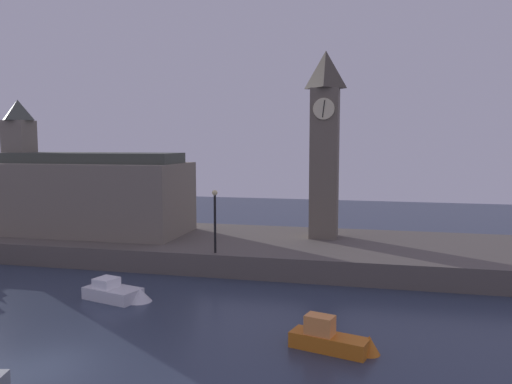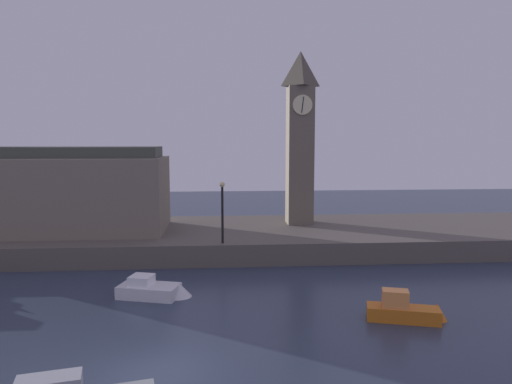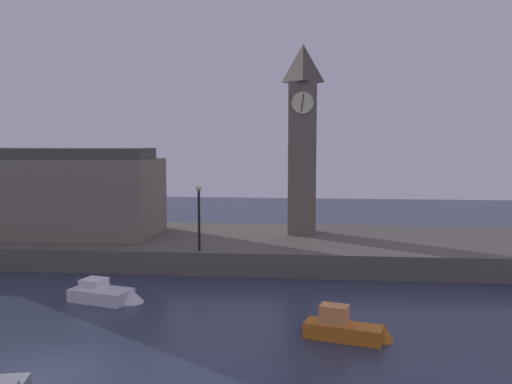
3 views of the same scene
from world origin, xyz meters
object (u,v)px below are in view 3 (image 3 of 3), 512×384
at_px(clock_tower, 302,137).
at_px(parliament_hall, 50,191).
at_px(boat_patrol_orange, 350,329).
at_px(boat_ferry_white, 109,294).
at_px(streetlamp, 199,210).

distance_m(clock_tower, parliament_hall, 19.12).
bearing_deg(parliament_hall, boat_patrol_orange, -36.57).
distance_m(parliament_hall, boat_patrol_orange, 26.24).
bearing_deg(boat_ferry_white, boat_patrol_orange, -19.21).
distance_m(parliament_hall, boat_ferry_white, 14.79).
distance_m(streetlamp, boat_patrol_orange, 13.98).
relative_size(clock_tower, boat_ferry_white, 3.31).
height_order(parliament_hall, boat_patrol_orange, parliament_hall).
bearing_deg(streetlamp, boat_ferry_white, -119.88).
relative_size(streetlamp, boat_patrol_orange, 1.04).
relative_size(boat_ferry_white, boat_patrol_orange, 1.06).
height_order(streetlamp, boat_patrol_orange, streetlamp).
relative_size(parliament_hall, boat_patrol_orange, 3.79).
xyz_separation_m(parliament_hall, boat_patrol_orange, (20.81, -15.43, -4.20)).
bearing_deg(boat_ferry_white, streetlamp, 60.12).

